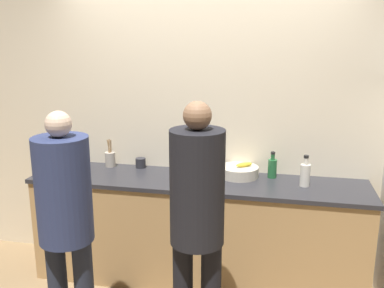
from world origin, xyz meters
name	(u,v)px	position (x,y,z in m)	size (l,w,h in m)	color
wall_back	(204,127)	(0.00, 0.65, 1.30)	(5.20, 0.06, 2.60)	beige
counter	(197,230)	(0.00, 0.35, 0.46)	(2.78, 0.63, 0.92)	tan
person_left	(65,212)	(-0.67, -0.64, 0.97)	(0.35, 0.35, 1.63)	#232838
person_center	(197,213)	(0.18, -0.56, 1.01)	(0.34, 0.34, 1.71)	black
fruit_bowl	(239,171)	(0.33, 0.48, 0.97)	(0.32, 0.32, 0.13)	beige
utensil_crock	(110,159)	(-0.84, 0.53, 0.99)	(0.09, 0.09, 0.25)	#ADA393
bottle_clear	(305,174)	(0.86, 0.36, 1.02)	(0.08, 0.08, 0.25)	silver
bottle_dark	(177,170)	(-0.16, 0.29, 1.00)	(0.06, 0.06, 0.21)	#333338
bottle_green	(272,167)	(0.61, 0.52, 1.01)	(0.07, 0.07, 0.22)	#236033
cup_black	(141,163)	(-0.56, 0.55, 0.96)	(0.09, 0.09, 0.09)	#28282D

